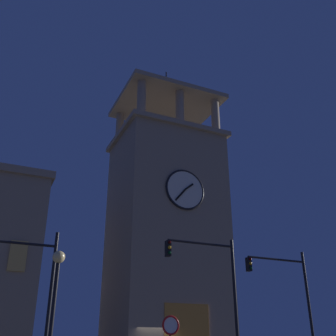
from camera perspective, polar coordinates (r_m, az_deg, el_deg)
The scene contains 6 objects.
clocktower at distance 32.00m, azimuth -0.29°, elevation -9.54°, with size 8.57×7.32×24.90m.
traffic_signal_near at distance 20.49m, azimuth 6.55°, elevation -15.59°, with size 3.79×0.41×6.46m.
traffic_signal_mid at distance 19.18m, azimuth -20.05°, elevation -14.38°, with size 4.34×0.41×6.29m.
traffic_signal_far at distance 24.65m, azimuth 16.83°, elevation -16.18°, with size 4.07×0.41×6.55m.
street_lamp at distance 15.00m, azimuth -15.58°, elevation -16.15°, with size 0.44×0.44×4.56m.
no_horn_sign at distance 17.90m, azimuth 0.37°, elevation -21.88°, with size 0.78×0.14×2.62m.
Camera 1 is at (10.51, 25.36, 1.47)m, focal length 43.29 mm.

